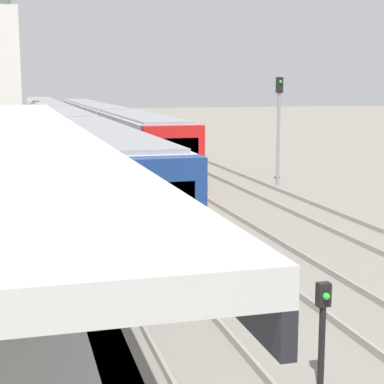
{
  "coord_description": "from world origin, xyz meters",
  "views": [
    {
      "loc": [
        -2.84,
        -2.84,
        4.54
      ],
      "look_at": [
        1.8,
        14.03,
        1.59
      ],
      "focal_mm": 60.0,
      "sensor_mm": 36.0,
      "label": 1
    }
  ],
  "objects_px": {
    "train_near": "(56,124)",
    "train_far": "(102,122)",
    "signal_mast_far": "(279,118)",
    "person_on_platform": "(47,211)",
    "signal_post_near": "(323,322)"
  },
  "relations": [
    {
      "from": "train_near",
      "to": "train_far",
      "type": "distance_m",
      "value": 4.16
    },
    {
      "from": "train_far",
      "to": "signal_mast_far",
      "type": "height_order",
      "value": "signal_mast_far"
    },
    {
      "from": "person_on_platform",
      "to": "signal_mast_far",
      "type": "bearing_deg",
      "value": 51.13
    },
    {
      "from": "train_far",
      "to": "signal_mast_far",
      "type": "relative_size",
      "value": 9.77
    },
    {
      "from": "train_far",
      "to": "signal_mast_far",
      "type": "bearing_deg",
      "value": -77.83
    },
    {
      "from": "train_far",
      "to": "train_near",
      "type": "bearing_deg",
      "value": -150.09
    },
    {
      "from": "train_far",
      "to": "signal_post_near",
      "type": "xyz_separation_m",
      "value": [
        -2.14,
        -41.58,
        -0.61
      ]
    },
    {
      "from": "person_on_platform",
      "to": "signal_post_near",
      "type": "xyz_separation_m",
      "value": [
        3.75,
        -5.07,
        -0.93
      ]
    },
    {
      "from": "signal_post_near",
      "to": "signal_mast_far",
      "type": "distance_m",
      "value": 19.97
    },
    {
      "from": "train_near",
      "to": "signal_mast_far",
      "type": "bearing_deg",
      "value": -67.76
    },
    {
      "from": "train_near",
      "to": "signal_post_near",
      "type": "xyz_separation_m",
      "value": [
        1.46,
        -39.51,
        -0.65
      ]
    },
    {
      "from": "person_on_platform",
      "to": "train_far",
      "type": "relative_size",
      "value": 0.04
    },
    {
      "from": "train_near",
      "to": "signal_post_near",
      "type": "bearing_deg",
      "value": -87.89
    },
    {
      "from": "train_near",
      "to": "signal_mast_far",
      "type": "distance_m",
      "value": 22.69
    },
    {
      "from": "train_near",
      "to": "signal_mast_far",
      "type": "xyz_separation_m",
      "value": [
        8.57,
        -20.97,
        1.39
      ]
    }
  ]
}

